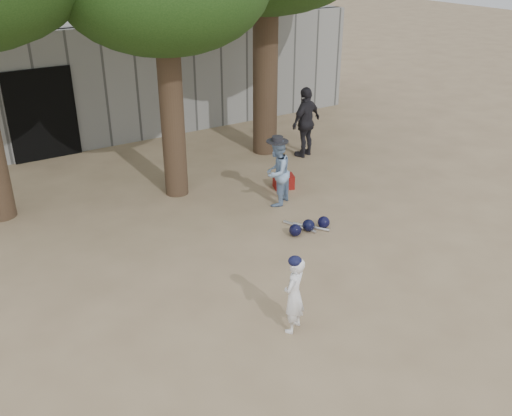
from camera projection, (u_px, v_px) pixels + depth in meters
ground at (257, 297)px, 8.72m from camera, size 70.00×70.00×0.00m
boy_player at (294, 295)px, 7.77m from camera, size 0.50×0.45×1.14m
spectator_blue at (277, 173)px, 11.43m from camera, size 0.85×0.80×1.38m
spectator_dark at (306, 122)px, 13.91m from camera, size 1.09×0.71×1.73m
red_bag at (284, 181)px, 12.41m from camera, size 0.50×0.44×0.30m
back_building at (62, 73)px, 15.97m from camera, size 16.00×5.24×3.00m
helmet_row at (309, 226)px, 10.59m from camera, size 0.87×0.28×0.23m
bat_pile at (305, 227)px, 10.75m from camera, size 0.56×0.78×0.06m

